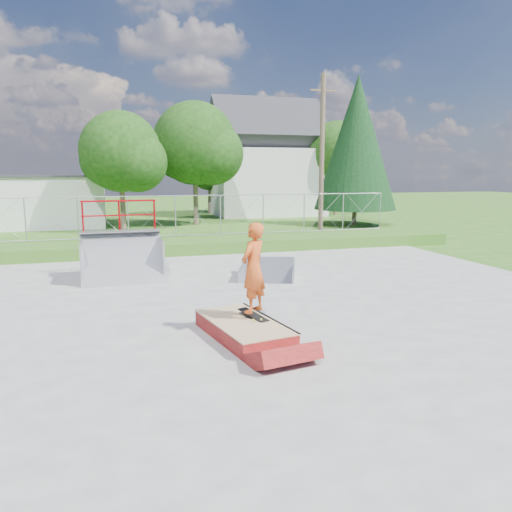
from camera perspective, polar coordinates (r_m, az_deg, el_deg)
The scene contains 17 objects.
ground at distance 12.03m, azimuth -2.60°, elevation -6.31°, with size 120.00×120.00×0.00m, color #2A5F1B.
concrete_pad at distance 12.03m, azimuth -2.60°, elevation -6.22°, with size 20.00×16.00×0.04m, color gray.
grass_berm at distance 21.14m, azimuth -8.77°, elevation 1.19°, with size 24.00×3.00×0.50m, color #2A5F1B.
grind_box at distance 10.07m, azimuth -1.44°, elevation -8.42°, with size 1.59×2.60×0.36m.
quarter_pipe at distance 15.71m, azimuth -15.11°, elevation 1.60°, with size 2.40×2.03×2.40m, color #9DA0A5, non-canonical shape.
flat_bank_ramp at distance 15.53m, azimuth 1.32°, elevation -1.70°, with size 1.67×1.78×0.51m, color #9DA0A5, non-canonical shape.
skateboard at distance 10.24m, azimuth -0.30°, elevation -6.80°, with size 0.22×0.80×0.02m, color black.
skater at distance 10.02m, azimuth -0.31°, elevation -1.78°, with size 0.67×0.44×1.83m, color #CF4F1D.
chain_link_fence at distance 22.00m, azimuth -9.20°, elevation 4.52°, with size 20.00×0.06×1.80m, color #919399, non-canonical shape.
utility_building_flat at distance 33.70m, azimuth -25.47°, elevation 5.61°, with size 10.00×6.00×3.00m, color silver.
gable_house at distance 39.05m, azimuth 1.13°, elevation 10.37°, with size 8.40×6.08×8.94m.
utility_pole at distance 25.41m, azimuth 7.53°, elevation 11.09°, with size 0.24×0.24×8.00m, color brown.
tree_left_near at distance 29.11m, azimuth -14.71°, elevation 11.13°, with size 4.76×4.48×6.65m.
tree_center at distance 31.58m, azimuth -6.44°, elevation 12.34°, with size 5.44×5.12×7.60m.
tree_right_far at distance 38.99m, azimuth 9.67°, elevation 11.28°, with size 5.10×4.80×7.12m.
tree_back_mid at distance 39.90m, azimuth -4.97°, elevation 10.03°, with size 4.08×3.84×5.70m.
conifer_tree at distance 31.91m, azimuth 11.43°, elevation 12.55°, with size 5.04×5.04×9.10m.
Camera 1 is at (-2.74, -11.24, 3.29)m, focal length 35.00 mm.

